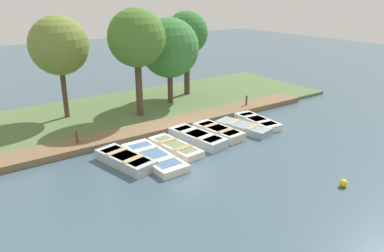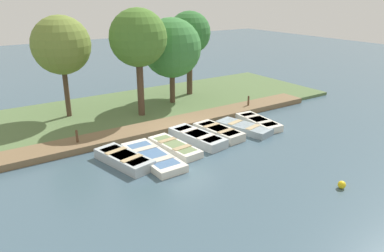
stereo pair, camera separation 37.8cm
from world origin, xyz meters
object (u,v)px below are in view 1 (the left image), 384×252
Objects in this scene: rowboat_2 at (175,147)px; mooring_post_near at (77,140)px; park_tree_far_left at (59,46)px; rowboat_0 at (125,160)px; mooring_post_far at (246,103)px; park_tree_center at (169,48)px; park_tree_left at (137,39)px; rowboat_3 at (197,137)px; buoy at (343,183)px; rowboat_1 at (154,157)px; rowboat_4 at (218,131)px; rowboat_6 at (257,122)px; park_tree_right at (187,34)px; rowboat_5 at (243,127)px.

mooring_post_near is (-2.65, -3.49, 0.28)m from rowboat_2.
mooring_post_near is at bearing -12.11° from park_tree_far_left.
rowboat_2 is at bearing 52.78° from mooring_post_near.
rowboat_0 is 9.59m from mooring_post_far.
park_tree_left is at bearing -66.67° from park_tree_center.
buoy is at bearing 6.77° from rowboat_3.
rowboat_1 is at bearing 60.45° from rowboat_0.
rowboat_2 is 0.56× the size of park_tree_center.
rowboat_4 is 2.67m from rowboat_6.
rowboat_4 is at bearing -22.60° from park_tree_right.
mooring_post_far is at bearing 93.78° from rowboat_0.
rowboat_6 is 0.52× the size of park_tree_right.
park_tree_far_left reaches higher than rowboat_0.
park_tree_left is 3.09m from park_tree_center.
rowboat_2 is 2.74m from rowboat_4.
mooring_post_near is 10.79m from park_tree_right.
park_tree_center is at bearing 166.11° from rowboat_4.
rowboat_2 is 1.06× the size of rowboat_4.
rowboat_2 is 8.37m from park_tree_far_left.
park_tree_left reaches higher than rowboat_5.
park_tree_right is at bearing 136.91° from rowboat_2.
mooring_post_near is at bearing -171.35° from rowboat_0.
park_tree_center is (-3.42, 7.07, 3.07)m from mooring_post_near.
rowboat_3 is (-0.65, 2.73, 0.06)m from rowboat_1.
mooring_post_far is at bearing 105.60° from rowboat_3.
rowboat_1 is 12.48× the size of buoy.
mooring_post_far is at bearing 106.20° from rowboat_2.
mooring_post_near is 3.09× the size of buoy.
park_tree_left is at bearing 164.92° from rowboat_2.
rowboat_5 is 3.41× the size of mooring_post_near.
mooring_post_far reaches higher than rowboat_4.
park_tree_right reaches higher than rowboat_0.
rowboat_0 is 7.24m from park_tree_left.
rowboat_0 reaches higher than rowboat_1.
buoy is 0.05× the size of park_tree_far_left.
rowboat_1 reaches higher than buoy.
rowboat_2 is 4.39m from mooring_post_near.
park_tree_far_left reaches higher than park_tree_right.
park_tree_right is (-7.57, 6.90, 3.97)m from rowboat_1.
park_tree_far_left reaches higher than mooring_post_far.
rowboat_0 is 1.01× the size of rowboat_2.
mooring_post_far is at bearing 90.00° from mooring_post_near.
rowboat_6 reaches higher than rowboat_1.
rowboat_4 is at bearing -8.43° from park_tree_center.
park_tree_right is (-6.91, 4.16, 3.91)m from rowboat_3.
rowboat_4 is at bearing 83.87° from rowboat_3.
rowboat_2 is at bearing 78.40° from rowboat_0.
mooring_post_far reaches higher than buoy.
park_tree_left is (-4.58, -1.88, 4.16)m from rowboat_4.
rowboat_5 is at bearing 5.84° from park_tree_center.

